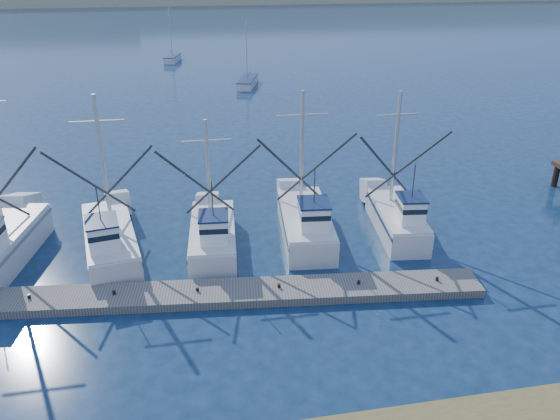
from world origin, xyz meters
name	(u,v)px	position (x,y,z in m)	size (l,w,h in m)	color
ground	(384,346)	(0.00, 0.00, 0.00)	(500.00, 500.00, 0.00)	#0B2033
floating_dock	(157,296)	(-9.73, 5.31, 0.21)	(32.19, 2.15, 0.43)	slate
trawler_fleet	(157,237)	(-9.77, 10.17, 0.98)	(31.31, 8.35, 10.25)	silver
sailboat_near	(248,82)	(0.89, 52.92, 0.49)	(3.60, 7.05, 8.10)	silver
sailboat_far	(173,58)	(-8.61, 72.95, 0.50)	(2.86, 5.46, 8.10)	silver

